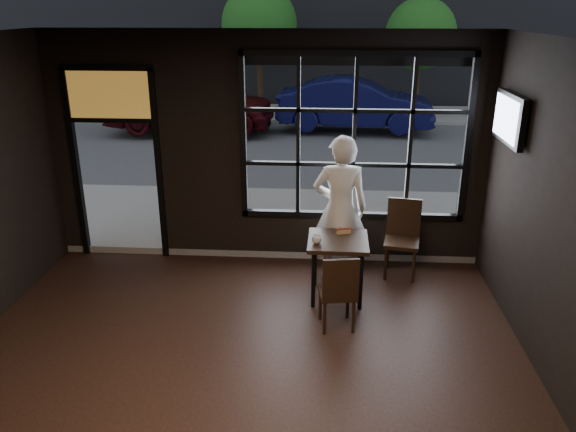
# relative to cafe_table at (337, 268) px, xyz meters

# --- Properties ---
(floor) EXTENTS (6.00, 7.00, 0.02)m
(floor) POSITION_rel_cafe_table_xyz_m (-1.00, -2.39, -0.41)
(floor) COLOR black
(floor) RESTS_ON ground
(ceiling) EXTENTS (6.00, 7.00, 0.02)m
(ceiling) POSITION_rel_cafe_table_xyz_m (-1.00, -2.39, 2.81)
(ceiling) COLOR black
(ceiling) RESTS_ON ground
(window_frame) EXTENTS (3.06, 0.12, 2.28)m
(window_frame) POSITION_rel_cafe_table_xyz_m (0.20, 1.11, 1.40)
(window_frame) COLOR black
(window_frame) RESTS_ON ground
(stained_transom) EXTENTS (1.20, 0.06, 0.70)m
(stained_transom) POSITION_rel_cafe_table_xyz_m (-3.10, 1.11, 1.95)
(stained_transom) COLOR orange
(stained_transom) RESTS_ON ground
(street_asphalt) EXTENTS (60.00, 41.00, 0.04)m
(street_asphalt) POSITION_rel_cafe_table_xyz_m (-1.00, 21.61, -0.42)
(street_asphalt) COLOR #545456
(street_asphalt) RESTS_ON ground
(cafe_table) EXTENTS (0.74, 0.74, 0.79)m
(cafe_table) POSITION_rel_cafe_table_xyz_m (0.00, 0.00, 0.00)
(cafe_table) COLOR black
(cafe_table) RESTS_ON floor
(chair_near) EXTENTS (0.46, 0.46, 0.93)m
(chair_near) POSITION_rel_cafe_table_xyz_m (-0.01, -0.70, 0.07)
(chair_near) COLOR black
(chair_near) RESTS_ON floor
(chair_window) EXTENTS (0.52, 0.52, 1.04)m
(chair_window) POSITION_rel_cafe_table_xyz_m (0.87, 0.67, 0.12)
(chair_window) COLOR black
(chair_window) RESTS_ON floor
(man) EXTENTS (0.74, 0.50, 1.96)m
(man) POSITION_rel_cafe_table_xyz_m (0.03, 0.56, 0.59)
(man) COLOR silver
(man) RESTS_ON floor
(hotdog) EXTENTS (0.21, 0.13, 0.06)m
(hotdog) POSITION_rel_cafe_table_xyz_m (0.07, 0.20, 0.42)
(hotdog) COLOR tan
(hotdog) RESTS_ON cafe_table
(cup) EXTENTS (0.13, 0.13, 0.10)m
(cup) POSITION_rel_cafe_table_xyz_m (-0.26, -0.13, 0.44)
(cup) COLOR silver
(cup) RESTS_ON cafe_table
(tv) EXTENTS (0.11, 0.98, 0.57)m
(tv) POSITION_rel_cafe_table_xyz_m (1.93, 0.25, 1.85)
(tv) COLOR black
(tv) RESTS_ON wall_right
(navy_car) EXTENTS (4.53, 1.89, 1.46)m
(navy_car) POSITION_rel_cafe_table_xyz_m (0.64, 9.93, 0.43)
(navy_car) COLOR #0B0D3B
(navy_car) RESTS_ON street_asphalt
(maroon_car) EXTENTS (4.81, 2.05, 1.62)m
(maroon_car) POSITION_rel_cafe_table_xyz_m (-4.04, 9.39, 0.51)
(maroon_car) COLOR #39080C
(maroon_car) RESTS_ON street_asphalt
(tree_left) EXTENTS (2.41, 2.41, 4.12)m
(tree_left) POSITION_rel_cafe_table_xyz_m (-2.39, 12.48, 2.50)
(tree_left) COLOR #332114
(tree_left) RESTS_ON street_asphalt
(tree_right) EXTENTS (2.19, 2.19, 3.73)m
(tree_right) POSITION_rel_cafe_table_xyz_m (2.68, 12.15, 2.23)
(tree_right) COLOR #332114
(tree_right) RESTS_ON street_asphalt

